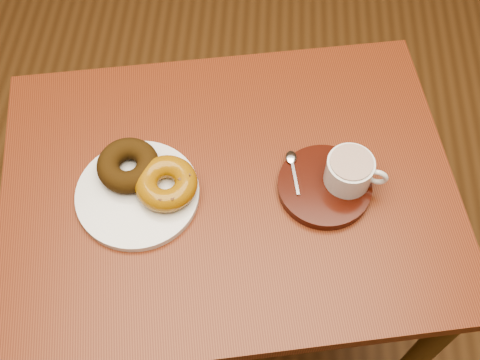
{
  "coord_description": "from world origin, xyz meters",
  "views": [
    {
      "loc": [
        0.13,
        -0.54,
        1.7
      ],
      "look_at": [
        0.11,
        0.0,
        0.79
      ],
      "focal_mm": 45.0,
      "sensor_mm": 36.0,
      "label": 1
    }
  ],
  "objects_px": {
    "donut_plate": "(138,194)",
    "saucer": "(324,186)",
    "cafe_table": "(230,216)",
    "coffee_cup": "(350,171)"
  },
  "relations": [
    {
      "from": "cafe_table",
      "to": "coffee_cup",
      "type": "relative_size",
      "value": 8.35
    },
    {
      "from": "saucer",
      "to": "coffee_cup",
      "type": "height_order",
      "value": "coffee_cup"
    },
    {
      "from": "cafe_table",
      "to": "coffee_cup",
      "type": "xyz_separation_m",
      "value": [
        0.21,
        0.01,
        0.17
      ]
    },
    {
      "from": "cafe_table",
      "to": "saucer",
      "type": "relative_size",
      "value": 5.44
    },
    {
      "from": "cafe_table",
      "to": "donut_plate",
      "type": "distance_m",
      "value": 0.21
    },
    {
      "from": "cafe_table",
      "to": "coffee_cup",
      "type": "distance_m",
      "value": 0.27
    },
    {
      "from": "saucer",
      "to": "donut_plate",
      "type": "bearing_deg",
      "value": -174.53
    },
    {
      "from": "donut_plate",
      "to": "saucer",
      "type": "xyz_separation_m",
      "value": [
        0.33,
        0.03,
        0.0
      ]
    },
    {
      "from": "saucer",
      "to": "coffee_cup",
      "type": "bearing_deg",
      "value": 15.41
    },
    {
      "from": "cafe_table",
      "to": "donut_plate",
      "type": "height_order",
      "value": "donut_plate"
    }
  ]
}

